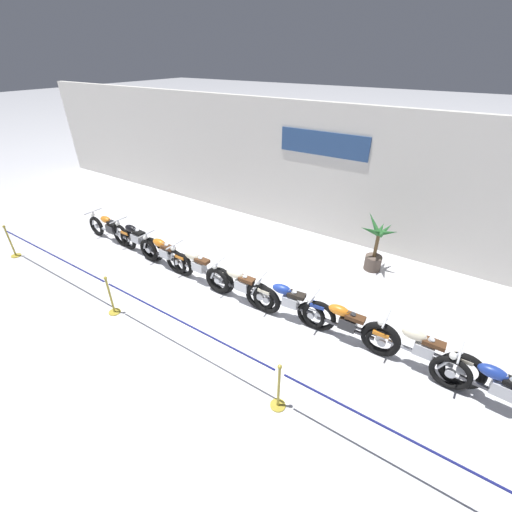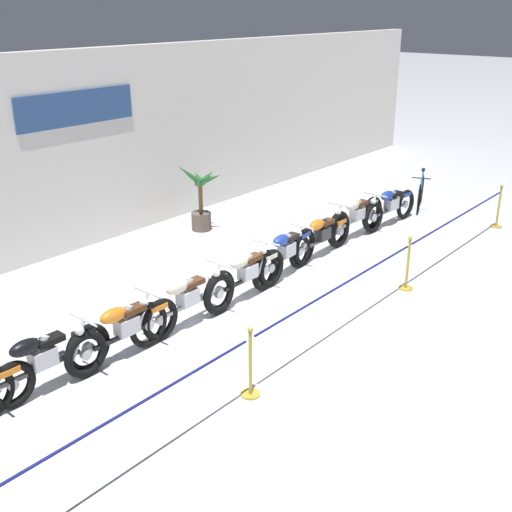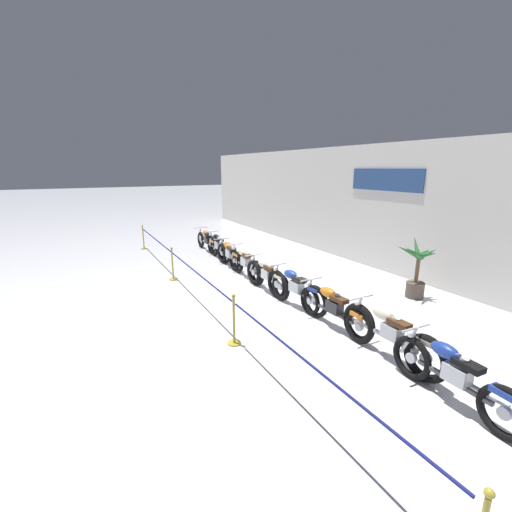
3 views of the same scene
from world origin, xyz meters
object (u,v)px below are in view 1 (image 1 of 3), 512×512
(motorcycle_orange_2, at_px, (165,254))
(motorcycle_cream_3, at_px, (198,267))
(motorcycle_orange_6, at_px, (345,324))
(motorcycle_blue_5, at_px, (288,303))
(motorcycle_orange_0, at_px, (111,230))
(motorcycle_cream_7, at_px, (420,351))
(potted_palm_left_of_row, at_px, (376,246))
(motorcycle_black_1, at_px, (136,239))
(motorcycle_blue_8, at_px, (498,389))
(stanchion_far_left, at_px, (128,298))
(motorcycle_cream_4, at_px, (241,287))
(stanchion_mid_right, at_px, (278,393))
(stanchion_mid_left, at_px, (112,301))

(motorcycle_orange_2, xyz_separation_m, motorcycle_cream_3, (1.27, -0.02, 0.02))
(motorcycle_orange_6, bearing_deg, motorcycle_blue_5, -177.11)
(motorcycle_orange_0, bearing_deg, motorcycle_cream_7, -0.16)
(motorcycle_blue_5, height_order, potted_palm_left_of_row, potted_palm_left_of_row)
(motorcycle_orange_0, height_order, motorcycle_orange_2, motorcycle_orange_2)
(motorcycle_orange_6, bearing_deg, motorcycle_cream_3, -178.71)
(motorcycle_black_1, xyz_separation_m, motorcycle_orange_6, (6.75, -0.05, -0.02))
(motorcycle_blue_8, relative_size, stanchion_far_left, 0.16)
(motorcycle_cream_4, relative_size, stanchion_far_left, 0.16)
(motorcycle_orange_0, relative_size, motorcycle_blue_5, 1.04)
(motorcycle_cream_4, bearing_deg, stanchion_mid_right, -41.90)
(motorcycle_orange_6, bearing_deg, stanchion_mid_right, -99.04)
(motorcycle_cream_3, bearing_deg, stanchion_mid_left, -111.89)
(stanchion_far_left, bearing_deg, motorcycle_orange_0, 149.05)
(motorcycle_cream_4, distance_m, motorcycle_blue_5, 1.29)
(motorcycle_cream_3, relative_size, motorcycle_cream_7, 1.04)
(motorcycle_blue_5, xyz_separation_m, motorcycle_blue_8, (4.14, -0.05, -0.01))
(motorcycle_orange_0, relative_size, motorcycle_black_1, 1.03)
(motorcycle_orange_0, relative_size, motorcycle_orange_2, 1.11)
(stanchion_mid_right, bearing_deg, motorcycle_blue_8, 33.44)
(motorcycle_orange_0, xyz_separation_m, motorcycle_black_1, (1.27, -0.02, 0.03))
(stanchion_far_left, bearing_deg, motorcycle_cream_4, 52.06)
(motorcycle_cream_4, bearing_deg, stanchion_mid_left, -138.48)
(motorcycle_cream_7, bearing_deg, motorcycle_orange_2, -179.03)
(motorcycle_orange_0, xyz_separation_m, stanchion_mid_left, (3.07, -2.27, -0.09))
(motorcycle_cream_3, distance_m, stanchion_far_left, 2.13)
(motorcycle_cream_7, xyz_separation_m, stanchion_far_left, (-5.73, -2.25, 0.28))
(motorcycle_orange_6, relative_size, stanchion_mid_right, 2.15)
(motorcycle_cream_4, distance_m, motorcycle_cream_7, 4.13)
(stanchion_mid_left, bearing_deg, motorcycle_orange_6, 23.95)
(motorcycle_orange_6, xyz_separation_m, stanchion_far_left, (-4.23, -2.20, 0.31))
(motorcycle_black_1, relative_size, stanchion_far_left, 0.16)
(motorcycle_blue_8, bearing_deg, motorcycle_cream_4, -179.70)
(motorcycle_cream_4, bearing_deg, potted_palm_left_of_row, 55.53)
(motorcycle_cream_3, xyz_separation_m, potted_palm_left_of_row, (3.75, 3.26, 0.28))
(potted_palm_left_of_row, distance_m, stanchion_mid_right, 5.39)
(motorcycle_orange_2, relative_size, motorcycle_cream_7, 0.93)
(stanchion_far_left, relative_size, stanchion_mid_left, 13.41)
(motorcycle_black_1, distance_m, motorcycle_blue_8, 9.55)
(motorcycle_orange_0, xyz_separation_m, motorcycle_blue_5, (6.68, -0.14, 0.04))
(motorcycle_orange_0, xyz_separation_m, motorcycle_orange_2, (2.64, -0.14, 0.01))
(motorcycle_cream_3, height_order, potted_palm_left_of_row, potted_palm_left_of_row)
(motorcycle_blue_5, distance_m, potted_palm_left_of_row, 3.40)
(motorcycle_cream_3, height_order, stanchion_mid_right, stanchion_mid_right)
(motorcycle_orange_2, xyz_separation_m, motorcycle_blue_8, (8.18, -0.05, 0.02))
(motorcycle_black_1, relative_size, motorcycle_cream_4, 1.04)
(potted_palm_left_of_row, relative_size, stanchion_mid_right, 1.58)
(stanchion_mid_left, bearing_deg, potted_palm_left_of_row, 49.45)
(potted_palm_left_of_row, xyz_separation_m, stanchion_mid_right, (0.01, -5.37, -0.41))
(motorcycle_orange_0, distance_m, potted_palm_left_of_row, 8.28)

